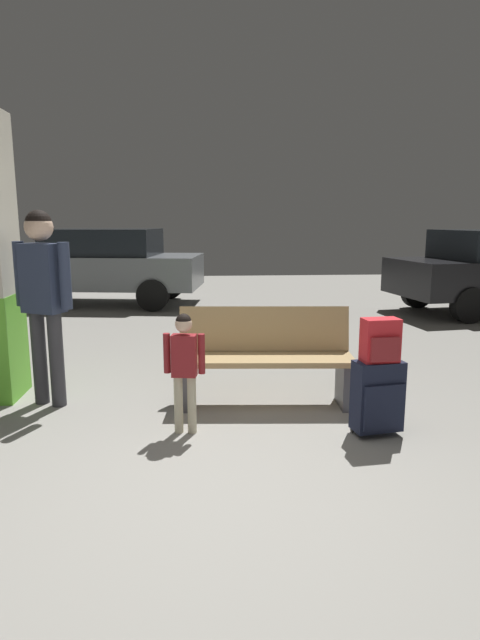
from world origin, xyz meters
name	(u,v)px	position (x,y,z in m)	size (l,w,h in m)	color
ground_plane	(207,348)	(0.00, 4.00, -0.05)	(18.00, 18.00, 0.10)	gray
bench	(265,357)	(0.50, 1.59, 0.44)	(1.63, 0.64, 0.89)	tan
suitcase	(378,396)	(1.30, 0.78, 0.32)	(0.41, 0.29, 0.60)	#191E33
backpack_bright	(381,341)	(1.30, 0.78, 0.77)	(0.30, 0.22, 0.34)	red
child	(184,360)	(-0.22, 0.95, 0.60)	(0.33, 0.21, 0.97)	beige
adult	(43,287)	(-1.49, 1.71, 1.10)	(0.56, 0.35, 1.77)	#38383D
parked_car_far	(99,264)	(-2.12, 7.73, 0.81)	(4.30, 2.25, 1.51)	slate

